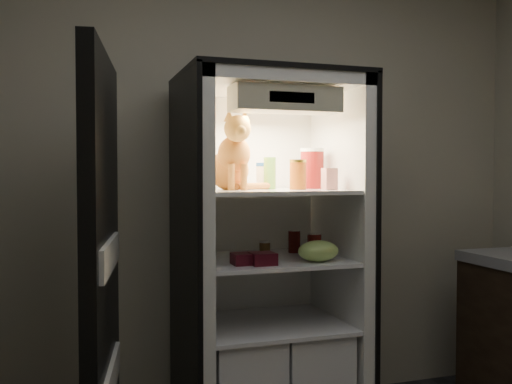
# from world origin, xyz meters

# --- Properties ---
(room_shell) EXTENTS (3.60, 3.60, 3.60)m
(room_shell) POSITION_xyz_m (0.00, 0.00, 1.62)
(room_shell) COLOR white
(room_shell) RESTS_ON floor
(refrigerator) EXTENTS (0.90, 0.72, 1.88)m
(refrigerator) POSITION_xyz_m (0.00, 1.38, 0.79)
(refrigerator) COLOR white
(refrigerator) RESTS_ON floor
(fridge_door) EXTENTS (0.20, 0.87, 1.85)m
(fridge_door) POSITION_xyz_m (-0.85, 0.96, 0.91)
(fridge_door) COLOR black
(fridge_door) RESTS_ON floor
(tabby_cat) EXTENTS (0.32, 0.37, 0.40)m
(tabby_cat) POSITION_xyz_m (-0.19, 1.35, 1.44)
(tabby_cat) COLOR #C95B19
(tabby_cat) RESTS_ON refrigerator
(parmesan_shaker) EXTENTS (0.06, 0.06, 0.16)m
(parmesan_shaker) POSITION_xyz_m (0.01, 1.36, 1.37)
(parmesan_shaker) COLOR green
(parmesan_shaker) RESTS_ON refrigerator
(mayo_tub) EXTENTS (0.10, 0.10, 0.14)m
(mayo_tub) POSITION_xyz_m (0.01, 1.42, 1.36)
(mayo_tub) COLOR white
(mayo_tub) RESTS_ON refrigerator
(salsa_jar) EXTENTS (0.09, 0.09, 0.15)m
(salsa_jar) POSITION_xyz_m (0.13, 1.26, 1.37)
(salsa_jar) COLOR #9C1D0E
(salsa_jar) RESTS_ON refrigerator
(pepper_jar) EXTENTS (0.13, 0.13, 0.21)m
(pepper_jar) POSITION_xyz_m (0.27, 1.40, 1.40)
(pepper_jar) COLOR maroon
(pepper_jar) RESTS_ON refrigerator
(cream_carton) EXTENTS (0.06, 0.06, 0.11)m
(cream_carton) POSITION_xyz_m (0.27, 1.20, 1.34)
(cream_carton) COLOR silver
(cream_carton) RESTS_ON refrigerator
(soda_can_a) EXTENTS (0.07, 0.07, 0.12)m
(soda_can_a) POSITION_xyz_m (0.19, 1.47, 1.00)
(soda_can_a) COLOR black
(soda_can_a) RESTS_ON refrigerator
(soda_can_b) EXTENTS (0.06, 0.06, 0.12)m
(soda_can_b) POSITION_xyz_m (0.23, 1.30, 1.00)
(soda_can_b) COLOR black
(soda_can_b) RESTS_ON refrigerator
(soda_can_c) EXTENTS (0.07, 0.07, 0.13)m
(soda_can_c) POSITION_xyz_m (0.22, 1.25, 1.00)
(soda_can_c) COLOR black
(soda_can_c) RESTS_ON refrigerator
(condiment_jar) EXTENTS (0.06, 0.06, 0.08)m
(condiment_jar) POSITION_xyz_m (-0.00, 1.39, 0.98)
(condiment_jar) COLOR #543718
(condiment_jar) RESTS_ON refrigerator
(grape_bag) EXTENTS (0.21, 0.15, 0.10)m
(grape_bag) POSITION_xyz_m (0.19, 1.14, 0.99)
(grape_bag) COLOR #81AA4F
(grape_bag) RESTS_ON refrigerator
(berry_box_left) EXTENTS (0.11, 0.11, 0.05)m
(berry_box_left) POSITION_xyz_m (-0.19, 1.16, 0.97)
(berry_box_left) COLOR #470B15
(berry_box_left) RESTS_ON refrigerator
(berry_box_right) EXTENTS (0.12, 0.12, 0.06)m
(berry_box_right) POSITION_xyz_m (-0.11, 1.13, 0.97)
(berry_box_right) COLOR #470B15
(berry_box_right) RESTS_ON refrigerator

